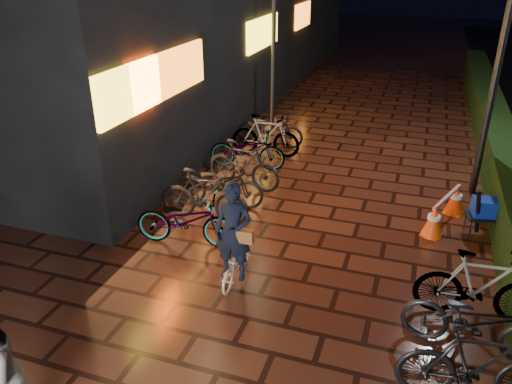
% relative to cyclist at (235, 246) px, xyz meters
% --- Properties ---
extents(ground, '(80.00, 80.00, 0.00)m').
position_rel_cyclist_xyz_m(ground, '(1.05, -0.26, -0.65)').
color(ground, '#381911').
rests_on(ground, ground).
extents(hedge, '(0.70, 20.00, 1.00)m').
position_rel_cyclist_xyz_m(hedge, '(4.35, 7.74, -0.15)').
color(hedge, black).
rests_on(hedge, ground).
extents(lamp_post_hedge, '(0.54, 0.23, 5.70)m').
position_rel_cyclist_xyz_m(lamp_post_hedge, '(3.78, 4.77, 2.49)').
color(lamp_post_hedge, black).
rests_on(lamp_post_hedge, ground).
extents(lamp_post_sf, '(0.44, 0.25, 4.72)m').
position_rel_cyclist_xyz_m(lamp_post_sf, '(-1.78, 7.86, 1.95)').
color(lamp_post_sf, black).
rests_on(lamp_post_sf, ground).
extents(cyclist, '(0.63, 1.22, 1.74)m').
position_rel_cyclist_xyz_m(cyclist, '(0.00, 0.00, 0.00)').
color(cyclist, white).
rests_on(cyclist, ground).
extents(traffic_barrier, '(0.84, 1.50, 0.62)m').
position_rel_cyclist_xyz_m(traffic_barrier, '(3.17, 3.05, -0.34)').
color(traffic_barrier, '#FF500D').
rests_on(traffic_barrier, ground).
extents(cart_assembly, '(0.65, 0.68, 1.08)m').
position_rel_cyclist_xyz_m(cart_assembly, '(3.79, 2.77, -0.09)').
color(cart_assembly, black).
rests_on(cart_assembly, ground).
extents(parked_bikes_storefront, '(2.17, 6.15, 1.08)m').
position_rel_cyclist_xyz_m(parked_bikes_storefront, '(-1.26, 3.46, -0.14)').
color(parked_bikes_storefront, black).
rests_on(parked_bikes_storefront, ground).
extents(parked_bikes_hedge, '(1.97, 2.36, 1.08)m').
position_rel_cyclist_xyz_m(parked_bikes_hedge, '(3.52, -0.51, -0.13)').
color(parked_bikes_hedge, black).
rests_on(parked_bikes_hedge, ground).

